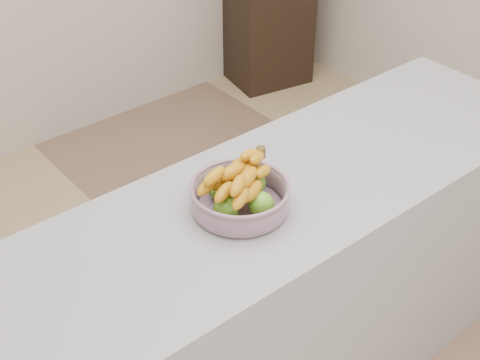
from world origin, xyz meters
name	(u,v)px	position (x,y,z in m)	size (l,w,h in m)	color
counter	(283,293)	(0.00, -0.08, 0.45)	(2.00, 0.60, 0.90)	#A5A5AE
cabinet	(269,18)	(1.57, 1.78, 0.43)	(0.47, 0.38, 0.85)	black
fruit_bowl	(240,195)	(-0.19, -0.08, 0.95)	(0.28, 0.28, 0.15)	#959EB3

